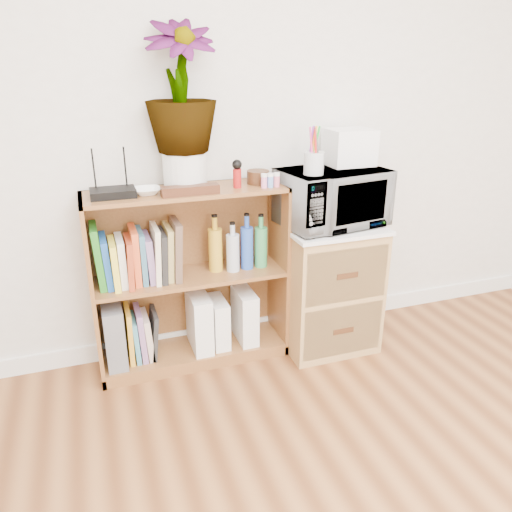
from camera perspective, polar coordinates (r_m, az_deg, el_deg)
name	(u,v)px	position (r m, az deg, el deg)	size (l,w,h in m)	color
skirting_board	(247,327)	(3.01, -1.05, -8.09)	(4.00, 0.02, 0.10)	white
bookshelf	(191,279)	(2.62, -7.46, -2.62)	(1.00, 0.30, 0.95)	brown
wicker_unit	(326,286)	(2.83, 8.00, -3.47)	(0.50, 0.45, 0.70)	#9E7542
microwave	(332,198)	(2.65, 8.68, 6.62)	(0.53, 0.36, 0.29)	white
pen_cup	(314,163)	(2.48, 6.62, 10.49)	(0.10, 0.10, 0.11)	silver
small_appliance	(349,147)	(2.74, 10.62, 12.14)	(0.24, 0.20, 0.19)	white
router	(113,193)	(2.40, -16.04, 6.96)	(0.20, 0.14, 0.04)	black
white_bowl	(147,191)	(2.40, -12.38, 7.25)	(0.13, 0.13, 0.03)	white
plant_pot	(185,171)	(2.46, -8.13, 9.64)	(0.21, 0.21, 0.18)	silver
potted_plant	(180,87)	(2.41, -8.63, 18.53)	(0.33, 0.33, 0.59)	#2F7735
trinket_box	(190,190)	(2.36, -7.53, 7.47)	(0.27, 0.07, 0.04)	#3D1F10
kokeshi_doll	(237,178)	(2.47, -2.17, 8.86)	(0.04, 0.04, 0.09)	#9F1413
wooden_bowl	(258,177)	(2.56, 0.23, 9.02)	(0.11, 0.11, 0.07)	#371C0F
paint_jars	(270,182)	(2.48, 1.65, 8.41)	(0.10, 0.04, 0.05)	pink
file_box	(114,333)	(2.69, -15.92, -8.42)	(0.10, 0.26, 0.33)	slate
magazine_holder_left	(199,321)	(2.73, -6.50, -7.37)	(0.10, 0.25, 0.31)	white
magazine_holder_mid	(218,322)	(2.76, -4.35, -7.49)	(0.08, 0.21, 0.27)	white
magazine_holder_right	(245,315)	(2.79, -1.31, -6.75)	(0.09, 0.24, 0.29)	white
cookbooks	(138,257)	(2.53, -13.29, -0.09)	(0.42, 0.20, 0.31)	#278222
liquor_bottles	(252,241)	(2.63, -0.47, 1.72)	(0.47, 0.07, 0.32)	gold
lower_books	(141,334)	(2.71, -13.00, -8.70)	(0.16, 0.19, 0.29)	gold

